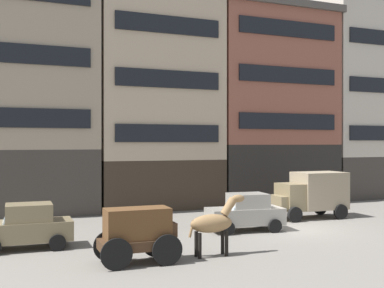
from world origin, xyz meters
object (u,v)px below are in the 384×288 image
Objects in this scene: draft_horse at (214,223)px; sedan_dark at (246,212)px; delivery_truck_far at (311,193)px; cargo_wagon at (139,231)px; sedan_light at (26,226)px; fire_hydrant_curbside at (278,203)px.

draft_horse reaches higher than sedan_dark.
delivery_truck_far is 1.14× the size of sedan_dark.
draft_horse reaches higher than cargo_wagon.
sedan_light is (-3.65, 3.93, -0.23)m from cargo_wagon.
sedan_dark is 10.16m from sedan_light.
sedan_light is at bearing -171.59° from delivery_truck_far.
cargo_wagon is 15.35m from fire_hydrant_curbside.
delivery_truck_far is at bearing 27.70° from cargo_wagon.
delivery_truck_far is 5.77m from sedan_dark.
sedan_dark is at bearing 49.09° from draft_horse.
fire_hydrant_curbside is at bearing 90.11° from delivery_truck_far.
sedan_dark is 7.78m from fire_hydrant_curbside.
delivery_truck_far reaches higher than cargo_wagon.
fire_hydrant_curbside is (-0.01, 3.53, -1.00)m from delivery_truck_far.
delivery_truck_far is 5.28× the size of fire_hydrant_curbside.
draft_horse is (2.95, -0.00, 0.12)m from cargo_wagon.
delivery_truck_far is 1.17× the size of sedan_light.
sedan_light is at bearing -179.00° from sedan_dark.
cargo_wagon is 0.76× the size of sedan_dark.
sedan_dark and sedan_light have the same top height.
cargo_wagon is 1.24× the size of draft_horse.
draft_horse is 7.69m from sedan_light.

